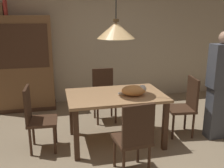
# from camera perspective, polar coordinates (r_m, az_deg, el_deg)

# --- Properties ---
(ground) EXTENTS (10.00, 10.00, 0.00)m
(ground) POSITION_cam_1_polar(r_m,az_deg,el_deg) (3.53, 2.84, -16.74)
(ground) COLOR #998466
(back_wall) EXTENTS (6.40, 0.10, 2.90)m
(back_wall) POSITION_cam_1_polar(r_m,az_deg,el_deg) (5.60, -4.50, 10.96)
(back_wall) COLOR beige
(back_wall) RESTS_ON ground
(dining_table) EXTENTS (1.40, 0.90, 0.75)m
(dining_table) POSITION_cam_1_polar(r_m,az_deg,el_deg) (3.75, 0.82, -3.75)
(dining_table) COLOR tan
(dining_table) RESTS_ON ground
(chair_far_back) EXTENTS (0.40, 0.40, 0.93)m
(chair_far_back) POSITION_cam_1_polar(r_m,az_deg,el_deg) (4.60, -1.81, -1.88)
(chair_far_back) COLOR #472D1E
(chair_far_back) RESTS_ON ground
(chair_right_side) EXTENTS (0.44, 0.44, 0.93)m
(chair_right_side) POSITION_cam_1_polar(r_m,az_deg,el_deg) (4.19, 16.05, -4.28)
(chair_right_side) COLOR #472D1E
(chair_right_side) RESTS_ON ground
(chair_left_side) EXTENTS (0.42, 0.42, 0.93)m
(chair_left_side) POSITION_cam_1_polar(r_m,az_deg,el_deg) (3.71, -16.51, -6.87)
(chair_left_side) COLOR #472D1E
(chair_left_side) RESTS_ON ground
(chair_near_front) EXTENTS (0.43, 0.43, 0.93)m
(chair_near_front) POSITION_cam_1_polar(r_m,az_deg,el_deg) (3.02, 5.01, -11.52)
(chair_near_front) COLOR #472D1E
(chair_near_front) RESTS_ON ground
(cat_sleeping) EXTENTS (0.40, 0.29, 0.16)m
(cat_sleeping) POSITION_cam_1_polar(r_m,az_deg,el_deg) (3.64, 4.98, -1.44)
(cat_sleeping) COLOR #E59951
(cat_sleeping) RESTS_ON dining_table
(pendant_lamp) EXTENTS (0.52, 0.52, 1.30)m
(pendant_lamp) POSITION_cam_1_polar(r_m,az_deg,el_deg) (3.55, 0.88, 11.92)
(pendant_lamp) COLOR #E5B775
(hutch_bookcase) EXTENTS (1.12, 0.45, 1.85)m
(hutch_bookcase) POSITION_cam_1_polar(r_m,az_deg,el_deg) (5.31, -18.92, 3.84)
(hutch_bookcase) COLOR brown
(hutch_bookcase) RESTS_ON ground
(book_brown_thick) EXTENTS (0.06, 0.24, 0.22)m
(book_brown_thick) POSITION_cam_1_polar(r_m,az_deg,el_deg) (5.26, -23.36, 15.08)
(book_brown_thick) COLOR brown
(book_brown_thick) RESTS_ON hutch_bookcase
(book_red_tall) EXTENTS (0.04, 0.22, 0.28)m
(book_red_tall) POSITION_cam_1_polar(r_m,az_deg,el_deg) (5.25, -22.65, 15.48)
(book_red_tall) COLOR #B73833
(book_red_tall) RESTS_ON hutch_bookcase
(person_standing) EXTENTS (0.36, 0.22, 1.64)m
(person_standing) POSITION_cam_1_polar(r_m,az_deg,el_deg) (4.16, 22.87, -0.47)
(person_standing) COLOR #4C515B
(person_standing) RESTS_ON ground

